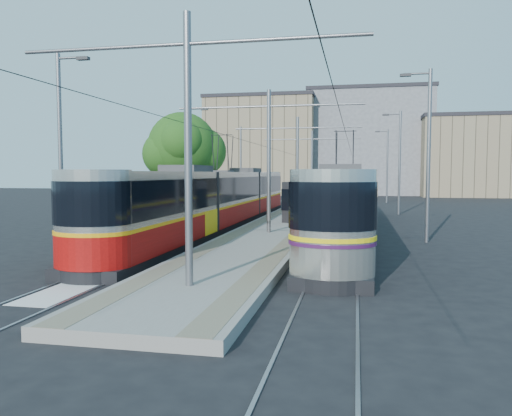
# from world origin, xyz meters

# --- Properties ---
(ground) EXTENTS (160.00, 160.00, 0.00)m
(ground) POSITION_xyz_m (0.00, 0.00, 0.00)
(ground) COLOR black
(ground) RESTS_ON ground
(platform) EXTENTS (4.00, 50.00, 0.30)m
(platform) POSITION_xyz_m (0.00, 17.00, 0.15)
(platform) COLOR gray
(platform) RESTS_ON ground
(tactile_strip_left) EXTENTS (0.70, 50.00, 0.01)m
(tactile_strip_left) POSITION_xyz_m (-1.45, 17.00, 0.30)
(tactile_strip_left) COLOR gray
(tactile_strip_left) RESTS_ON platform
(tactile_strip_right) EXTENTS (0.70, 50.00, 0.01)m
(tactile_strip_right) POSITION_xyz_m (1.45, 17.00, 0.30)
(tactile_strip_right) COLOR gray
(tactile_strip_right) RESTS_ON platform
(rails) EXTENTS (8.71, 70.00, 0.03)m
(rails) POSITION_xyz_m (0.00, 17.00, 0.02)
(rails) COLOR gray
(rails) RESTS_ON ground
(track_arrow) EXTENTS (1.20, 5.00, 0.01)m
(track_arrow) POSITION_xyz_m (-3.60, -3.00, 0.01)
(track_arrow) COLOR silver
(track_arrow) RESTS_ON ground
(tram_left) EXTENTS (2.43, 32.04, 5.50)m
(tram_left) POSITION_xyz_m (-3.60, 12.59, 1.71)
(tram_left) COLOR black
(tram_left) RESTS_ON ground
(tram_right) EXTENTS (2.43, 29.06, 5.50)m
(tram_right) POSITION_xyz_m (3.60, 11.30, 1.86)
(tram_right) COLOR black
(tram_right) RESTS_ON ground
(catenary) EXTENTS (9.20, 70.00, 7.00)m
(catenary) POSITION_xyz_m (0.00, 14.15, 4.52)
(catenary) COLOR slate
(catenary) RESTS_ON platform
(street_lamps) EXTENTS (15.18, 38.22, 8.00)m
(street_lamps) POSITION_xyz_m (-0.00, 21.00, 4.18)
(street_lamps) COLOR slate
(street_lamps) RESTS_ON ground
(shelter) EXTENTS (1.01, 1.26, 2.42)m
(shelter) POSITION_xyz_m (0.41, 13.27, 1.57)
(shelter) COLOR black
(shelter) RESTS_ON platform
(tree) EXTENTS (4.95, 4.57, 7.19)m
(tree) POSITION_xyz_m (-6.63, 15.00, 4.86)
(tree) COLOR #382314
(tree) RESTS_ON ground
(building_left) EXTENTS (16.32, 12.24, 14.72)m
(building_left) POSITION_xyz_m (-10.00, 60.00, 7.37)
(building_left) COLOR gray
(building_left) RESTS_ON ground
(building_centre) EXTENTS (18.36, 14.28, 15.84)m
(building_centre) POSITION_xyz_m (6.00, 64.00, 7.93)
(building_centre) COLOR gray
(building_centre) RESTS_ON ground
(building_right) EXTENTS (14.28, 10.20, 11.19)m
(building_right) POSITION_xyz_m (20.00, 58.00, 5.60)
(building_right) COLOR gray
(building_right) RESTS_ON ground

